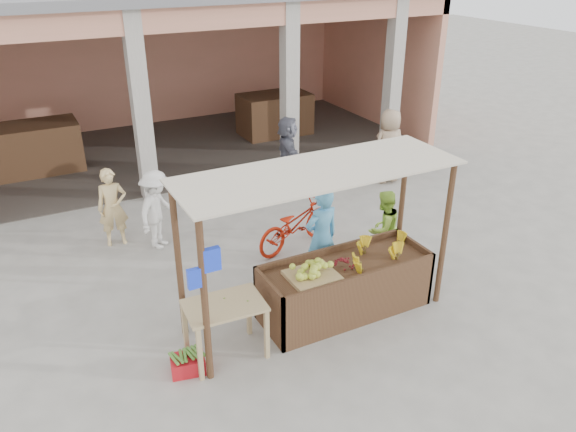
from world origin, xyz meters
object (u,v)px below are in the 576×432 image
fruit_stall (345,289)px  red_crate (188,364)px  motorcycle (295,223)px  vendor_green (383,227)px  side_table (225,313)px  vendor_blue (321,235)px

fruit_stall → red_crate: size_ratio=5.89×
red_crate → motorcycle: bearing=51.1°
motorcycle → red_crate: bearing=112.6°
fruit_stall → vendor_green: size_ratio=1.78×
side_table → vendor_green: bearing=20.5°
side_table → red_crate: (-0.58, -0.07, -0.59)m
vendor_green → fruit_stall: bearing=21.3°
side_table → vendor_blue: bearing=28.6°
vendor_blue → motorcycle: vendor_blue is taller
side_table → motorcycle: size_ratio=0.58×
red_crate → vendor_green: vendor_green is taller
fruit_stall → vendor_blue: bearing=85.4°
vendor_blue → vendor_green: (1.28, 0.06, -0.18)m
red_crate → vendor_green: (3.92, 1.11, 0.62)m
side_table → motorcycle: motorcycle is taller
vendor_blue → vendor_green: bearing=176.8°
vendor_blue → motorcycle: 1.41m
red_crate → vendor_green: bearing=27.3°
motorcycle → fruit_stall: bearing=155.3°
fruit_stall → side_table: size_ratio=2.41×
fruit_stall → motorcycle: 2.18m
fruit_stall → vendor_green: 1.65m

